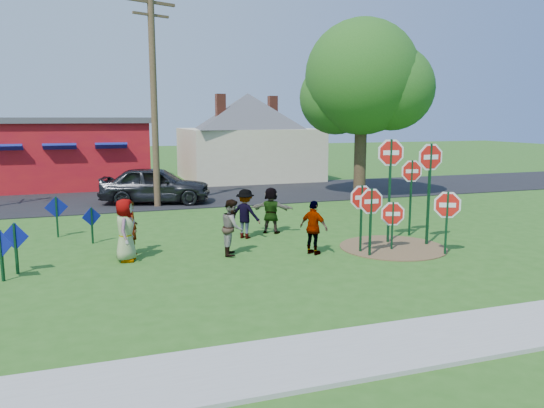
% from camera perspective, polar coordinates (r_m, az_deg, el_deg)
% --- Properties ---
extents(ground, '(120.00, 120.00, 0.00)m').
position_cam_1_polar(ground, '(15.65, -3.38, -5.16)').
color(ground, '#295A19').
rests_on(ground, ground).
extents(sidewalk, '(22.00, 1.80, 0.08)m').
position_cam_1_polar(sidewalk, '(9.27, 9.07, -15.45)').
color(sidewalk, '#9E9E99').
rests_on(sidewalk, ground).
extents(road, '(120.00, 7.50, 0.04)m').
position_cam_1_polar(road, '(26.70, -9.99, 0.80)').
color(road, black).
rests_on(road, ground).
extents(dirt_patch, '(3.20, 3.20, 0.03)m').
position_cam_1_polar(dirt_patch, '(16.52, 12.86, -4.55)').
color(dirt_patch, brown).
rests_on(dirt_patch, ground).
extents(red_building, '(9.40, 7.69, 3.90)m').
position_cam_1_polar(red_building, '(32.69, -21.51, 5.26)').
color(red_building, maroon).
rests_on(red_building, ground).
extents(cream_house, '(9.40, 9.40, 6.50)m').
position_cam_1_polar(cream_house, '(33.98, -2.60, 7.64)').
color(cream_house, beige).
rests_on(cream_house, ground).
extents(stop_sign_a, '(0.99, 0.07, 2.08)m').
position_cam_1_polar(stop_sign_a, '(15.11, 10.59, -0.33)').
color(stop_sign_a, '#103A1F').
rests_on(stop_sign_a, ground).
extents(stop_sign_b, '(1.11, 0.26, 3.40)m').
position_cam_1_polar(stop_sign_b, '(16.73, 12.62, 4.23)').
color(stop_sign_b, '#103A1F').
rests_on(stop_sign_b, ground).
extents(stop_sign_c, '(1.12, 0.08, 3.28)m').
position_cam_1_polar(stop_sign_c, '(16.76, 16.62, 3.50)').
color(stop_sign_c, '#103A1F').
rests_on(stop_sign_c, ground).
extents(stop_sign_d, '(0.98, 0.16, 2.65)m').
position_cam_1_polar(stop_sign_d, '(18.03, 14.77, 2.69)').
color(stop_sign_d, '#103A1F').
rests_on(stop_sign_d, ground).
extents(stop_sign_e, '(0.93, 0.30, 1.58)m').
position_cam_1_polar(stop_sign_e, '(16.02, 12.85, -1.32)').
color(stop_sign_e, '#103A1F').
rests_on(stop_sign_e, ground).
extents(stop_sign_f, '(0.94, 0.48, 1.98)m').
position_cam_1_polar(stop_sign_f, '(15.80, 18.33, -0.47)').
color(stop_sign_f, '#103A1F').
rests_on(stop_sign_f, ground).
extents(stop_sign_g, '(0.95, 0.09, 2.10)m').
position_cam_1_polar(stop_sign_g, '(15.52, 9.60, 0.06)').
color(stop_sign_g, '#103A1F').
rests_on(stop_sign_g, ground).
extents(blue_diamond_a, '(0.59, 0.38, 1.27)m').
position_cam_1_polar(blue_diamond_a, '(14.26, -27.13, -4.39)').
color(blue_diamond_a, '#103A1F').
rests_on(blue_diamond_a, ground).
extents(blue_diamond_b, '(0.67, 0.27, 1.32)m').
position_cam_1_polar(blue_diamond_b, '(14.75, -25.88, -3.74)').
color(blue_diamond_b, '#103A1F').
rests_on(blue_diamond_b, ground).
extents(blue_diamond_c, '(0.57, 0.25, 1.16)m').
position_cam_1_polar(blue_diamond_c, '(17.43, -18.83, -1.75)').
color(blue_diamond_c, '#103A1F').
rests_on(blue_diamond_c, ground).
extents(blue_diamond_d, '(0.73, 0.12, 1.37)m').
position_cam_1_polar(blue_diamond_d, '(18.71, -22.17, -0.81)').
color(blue_diamond_d, '#103A1F').
rests_on(blue_diamond_d, ground).
extents(person_a, '(0.73, 0.95, 1.73)m').
position_cam_1_polar(person_a, '(15.00, -15.51, -2.73)').
color(person_a, navy).
rests_on(person_a, ground).
extents(person_b, '(0.50, 0.64, 1.56)m').
position_cam_1_polar(person_b, '(15.78, -14.91, -2.43)').
color(person_b, '#1D6558').
rests_on(person_b, ground).
extents(person_c, '(0.81, 0.92, 1.61)m').
position_cam_1_polar(person_c, '(15.19, -4.30, -2.50)').
color(person_c, brown).
rests_on(person_c, ground).
extents(person_d, '(1.16, 1.16, 1.61)m').
position_cam_1_polar(person_d, '(17.24, -2.89, -1.06)').
color(person_d, '#2F2F34').
rests_on(person_d, ground).
extents(person_e, '(0.82, 0.98, 1.56)m').
position_cam_1_polar(person_e, '(15.22, 4.51, -2.56)').
color(person_e, '#5D2F63').
rests_on(person_e, ground).
extents(person_f, '(1.50, 1.15, 1.58)m').
position_cam_1_polar(person_f, '(17.96, -0.10, -0.68)').
color(person_f, '#164824').
rests_on(person_f, ground).
extents(suv, '(5.26, 3.18, 1.67)m').
position_cam_1_polar(suv, '(24.67, -12.43, 2.04)').
color(suv, '#323237').
rests_on(suv, road).
extents(utility_pole, '(2.15, 0.96, 9.26)m').
position_cam_1_polar(utility_pole, '(23.62, -12.60, 11.43)').
color(utility_pole, '#4C3823').
rests_on(utility_pole, ground).
extents(leafy_tree, '(6.01, 5.49, 8.55)m').
position_cam_1_polar(leafy_tree, '(26.33, 9.94, 12.65)').
color(leafy_tree, '#382819').
rests_on(leafy_tree, ground).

